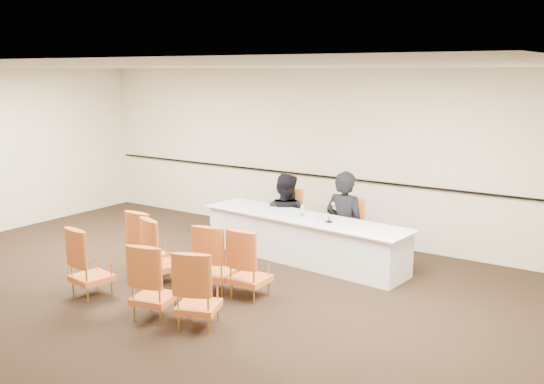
% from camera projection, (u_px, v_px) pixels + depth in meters
% --- Properties ---
extents(floor, '(10.00, 10.00, 0.00)m').
position_uv_depth(floor, '(164.00, 302.00, 7.86)').
color(floor, black).
rests_on(floor, ground).
extents(ceiling, '(10.00, 10.00, 0.00)m').
position_uv_depth(ceiling, '(156.00, 67.00, 7.26)').
color(ceiling, white).
rests_on(ceiling, ground).
extents(wall_back, '(10.00, 0.04, 3.00)m').
position_uv_depth(wall_back, '(318.00, 153.00, 10.82)').
color(wall_back, '#F1E8BD').
rests_on(wall_back, ground).
extents(wall_rail, '(9.80, 0.04, 0.03)m').
position_uv_depth(wall_rail, '(317.00, 176.00, 10.86)').
color(wall_rail, black).
rests_on(wall_rail, wall_back).
extents(panel_table, '(3.61, 1.17, 0.71)m').
position_uv_depth(panel_table, '(304.00, 239.00, 9.52)').
color(panel_table, silver).
rests_on(panel_table, ground).
extents(panelist_main, '(0.72, 0.50, 1.90)m').
position_uv_depth(panelist_main, '(345.00, 230.00, 9.64)').
color(panelist_main, black).
rests_on(panelist_main, ground).
extents(panelist_main_chair, '(0.55, 0.55, 0.95)m').
position_uv_depth(panelist_main_chair, '(345.00, 229.00, 9.64)').
color(panelist_main_chair, orange).
rests_on(panelist_main_chair, ground).
extents(panelist_second, '(0.94, 0.78, 1.73)m').
position_uv_depth(panelist_second, '(285.00, 223.00, 10.42)').
color(panelist_second, black).
rests_on(panelist_second, ground).
extents(panelist_second_chair, '(0.55, 0.55, 0.95)m').
position_uv_depth(panelist_second_chair, '(285.00, 217.00, 10.40)').
color(panelist_second_chair, orange).
rests_on(panelist_second_chair, ground).
extents(papers, '(0.31, 0.23, 0.00)m').
position_uv_depth(papers, '(332.00, 223.00, 9.06)').
color(papers, white).
rests_on(papers, panel_table).
extents(microphone, '(0.13, 0.22, 0.29)m').
position_uv_depth(microphone, '(329.00, 213.00, 9.06)').
color(microphone, black).
rests_on(microphone, panel_table).
extents(water_bottle, '(0.07, 0.07, 0.21)m').
position_uv_depth(water_bottle, '(302.00, 211.00, 9.35)').
color(water_bottle, teal).
rests_on(water_bottle, panel_table).
extents(drinking_glass, '(0.08, 0.08, 0.10)m').
position_uv_depth(drinking_glass, '(312.00, 217.00, 9.22)').
color(drinking_glass, white).
rests_on(drinking_glass, panel_table).
extents(coffee_cup, '(0.10, 0.10, 0.12)m').
position_uv_depth(coffee_cup, '(341.00, 223.00, 8.84)').
color(coffee_cup, white).
rests_on(coffee_cup, panel_table).
extents(aud_chair_front_left, '(0.50, 0.50, 0.95)m').
position_uv_depth(aud_chair_front_left, '(148.00, 241.00, 8.95)').
color(aud_chair_front_left, orange).
rests_on(aud_chair_front_left, ground).
extents(aud_chair_front_mid, '(0.60, 0.60, 0.95)m').
position_uv_depth(aud_chair_front_mid, '(215.00, 258.00, 8.17)').
color(aud_chair_front_mid, orange).
rests_on(aud_chair_front_mid, ground).
extents(aud_chair_front_right, '(0.52, 0.52, 0.95)m').
position_uv_depth(aud_chair_front_right, '(250.00, 263.00, 7.95)').
color(aud_chair_front_right, orange).
rests_on(aud_chair_front_right, ground).
extents(aud_chair_back_left, '(0.57, 0.57, 0.95)m').
position_uv_depth(aud_chair_back_left, '(91.00, 261.00, 8.00)').
color(aud_chair_back_left, orange).
rests_on(aud_chair_back_left, ground).
extents(aud_chair_back_mid, '(0.60, 0.60, 0.95)m').
position_uv_depth(aud_chair_back_mid, '(154.00, 280.00, 7.28)').
color(aud_chair_back_mid, orange).
rests_on(aud_chair_back_mid, ground).
extents(aud_chair_back_right, '(0.65, 0.65, 0.95)m').
position_uv_depth(aud_chair_back_right, '(198.00, 288.00, 7.02)').
color(aud_chair_back_right, orange).
rests_on(aud_chair_back_right, ground).
extents(aud_chair_extra, '(0.63, 0.63, 0.95)m').
position_uv_depth(aud_chair_extra, '(163.00, 250.00, 8.50)').
color(aud_chair_extra, orange).
rests_on(aud_chair_extra, ground).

